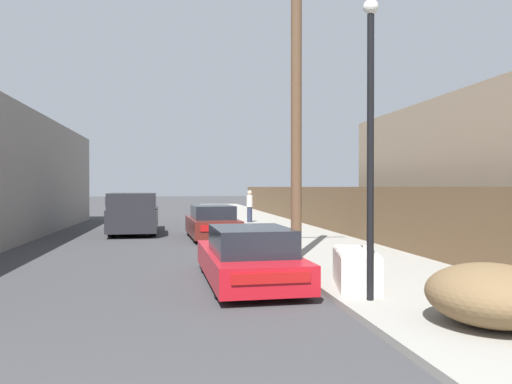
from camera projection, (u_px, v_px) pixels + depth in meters
name	position (u px, v px, depth m)	size (l,w,h in m)	color
sidewalk_curb	(270.00, 225.00, 26.07)	(4.20, 63.00, 0.12)	gray
discarded_fridge	(356.00, 268.00, 9.70)	(1.13, 1.93, 0.74)	silver
parked_sports_car_red	(248.00, 257.00, 10.67)	(1.94, 4.71, 1.22)	red
car_parked_mid	(212.00, 223.00, 19.84)	(2.02, 4.49, 1.33)	#5B1E19
pickup_truck	(134.00, 213.00, 21.98)	(2.14, 5.84, 1.81)	#232328
utility_pole	(296.00, 88.00, 13.64)	(1.80, 0.30, 9.07)	brown
street_lamp	(370.00, 128.00, 8.53)	(0.26, 0.26, 5.15)	black
brush_pile	(492.00, 295.00, 6.99)	(1.77, 1.91, 0.87)	brown
wooden_fence	(309.00, 206.00, 25.68)	(0.08, 43.87, 1.95)	brown
pedestrian	(250.00, 206.00, 27.45)	(0.34, 0.34, 1.75)	#282D42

